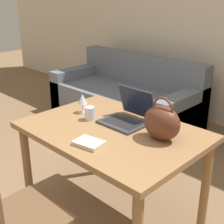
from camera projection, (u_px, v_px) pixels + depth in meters
dining_table at (112, 141)px, 2.14m from camera, size 1.20×0.85×0.74m
chair at (6, 221)px, 1.60m from camera, size 0.46×0.46×0.89m
couch at (125, 98)px, 4.13m from camera, size 1.99×0.91×0.82m
laptop at (129, 113)px, 2.20m from camera, size 0.31×0.30×0.23m
drinking_glass at (90, 113)px, 2.24m from camera, size 0.07×0.07×0.09m
wine_glass at (82, 100)px, 2.35m from camera, size 0.07×0.07×0.15m
handbag at (162, 122)px, 1.92m from camera, size 0.25×0.17×0.28m
book at (89, 143)px, 1.88m from camera, size 0.19×0.15×0.02m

